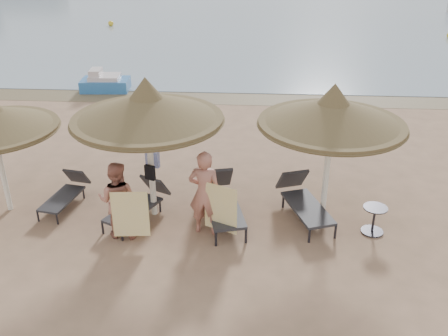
{
  "coord_description": "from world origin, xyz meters",
  "views": [
    {
      "loc": [
        1.81,
        -9.01,
        6.11
      ],
      "look_at": [
        1.15,
        1.2,
        1.05
      ],
      "focal_mm": 40.0,
      "sensor_mm": 36.0,
      "label": 1
    }
  ],
  "objects_px": {
    "lounger_far_left": "(66,192)",
    "lounger_far_right": "(303,199)",
    "side_table": "(374,221)",
    "person_right": "(205,187)",
    "lounger_near_right": "(222,200)",
    "lounger_near_left": "(140,203)",
    "palapa_right": "(333,113)",
    "pedal_boat": "(105,83)",
    "palapa_center": "(147,108)",
    "person_left": "(117,194)"
  },
  "relations": [
    {
      "from": "palapa_right",
      "to": "person_right",
      "type": "xyz_separation_m",
      "value": [
        -2.64,
        -0.85,
        -1.39
      ]
    },
    {
      "from": "lounger_near_right",
      "to": "person_right",
      "type": "bearing_deg",
      "value": -128.81
    },
    {
      "from": "lounger_far_right",
      "to": "person_left",
      "type": "height_order",
      "value": "person_left"
    },
    {
      "from": "lounger_near_left",
      "to": "lounger_near_right",
      "type": "relative_size",
      "value": 0.84
    },
    {
      "from": "lounger_near_right",
      "to": "side_table",
      "type": "bearing_deg",
      "value": -21.37
    },
    {
      "from": "lounger_near_left",
      "to": "side_table",
      "type": "distance_m",
      "value": 5.21
    },
    {
      "from": "lounger_far_right",
      "to": "person_right",
      "type": "distance_m",
      "value": 2.43
    },
    {
      "from": "lounger_near_left",
      "to": "person_right",
      "type": "relative_size",
      "value": 0.84
    },
    {
      "from": "palapa_right",
      "to": "pedal_boat",
      "type": "relative_size",
      "value": 1.64
    },
    {
      "from": "lounger_far_left",
      "to": "person_left",
      "type": "bearing_deg",
      "value": -26.57
    },
    {
      "from": "side_table",
      "to": "person_left",
      "type": "height_order",
      "value": "person_left"
    },
    {
      "from": "lounger_near_right",
      "to": "lounger_far_right",
      "type": "relative_size",
      "value": 1.06
    },
    {
      "from": "person_right",
      "to": "person_left",
      "type": "bearing_deg",
      "value": 14.65
    },
    {
      "from": "lounger_near_left",
      "to": "side_table",
      "type": "height_order",
      "value": "lounger_near_left"
    },
    {
      "from": "lounger_near_right",
      "to": "lounger_far_right",
      "type": "xyz_separation_m",
      "value": [
        1.85,
        0.18,
        -0.03
      ]
    },
    {
      "from": "side_table",
      "to": "person_right",
      "type": "xyz_separation_m",
      "value": [
        -3.65,
        -0.21,
        0.82
      ]
    },
    {
      "from": "lounger_near_right",
      "to": "person_left",
      "type": "height_order",
      "value": "person_left"
    },
    {
      "from": "lounger_far_right",
      "to": "pedal_boat",
      "type": "distance_m",
      "value": 11.59
    },
    {
      "from": "palapa_right",
      "to": "pedal_boat",
      "type": "bearing_deg",
      "value": 130.21
    },
    {
      "from": "palapa_center",
      "to": "lounger_near_right",
      "type": "xyz_separation_m",
      "value": [
        1.58,
        -0.0,
        -2.17
      ]
    },
    {
      "from": "lounger_near_right",
      "to": "pedal_boat",
      "type": "bearing_deg",
      "value": 106.44
    },
    {
      "from": "palapa_center",
      "to": "person_left",
      "type": "xyz_separation_m",
      "value": [
        -0.57,
        -0.9,
        -1.6
      ]
    },
    {
      "from": "palapa_right",
      "to": "pedal_boat",
      "type": "xyz_separation_m",
      "value": [
        -7.67,
        9.07,
        -2.18
      ]
    },
    {
      "from": "lounger_far_right",
      "to": "side_table",
      "type": "distance_m",
      "value": 1.62
    },
    {
      "from": "person_left",
      "to": "person_right",
      "type": "distance_m",
      "value": 1.85
    },
    {
      "from": "palapa_center",
      "to": "pedal_boat",
      "type": "relative_size",
      "value": 1.7
    },
    {
      "from": "palapa_center",
      "to": "lounger_near_right",
      "type": "height_order",
      "value": "palapa_center"
    },
    {
      "from": "lounger_far_left",
      "to": "person_left",
      "type": "distance_m",
      "value": 2.11
    },
    {
      "from": "lounger_near_left",
      "to": "pedal_boat",
      "type": "distance_m",
      "value": 10.02
    },
    {
      "from": "palapa_center",
      "to": "person_right",
      "type": "height_order",
      "value": "palapa_center"
    },
    {
      "from": "lounger_far_left",
      "to": "side_table",
      "type": "height_order",
      "value": "lounger_far_left"
    },
    {
      "from": "palapa_right",
      "to": "side_table",
      "type": "bearing_deg",
      "value": -32.66
    },
    {
      "from": "person_right",
      "to": "pedal_boat",
      "type": "bearing_deg",
      "value": -55.81
    },
    {
      "from": "lounger_near_left",
      "to": "pedal_boat",
      "type": "bearing_deg",
      "value": 136.19
    },
    {
      "from": "pedal_boat",
      "to": "palapa_center",
      "type": "bearing_deg",
      "value": -71.62
    },
    {
      "from": "palapa_right",
      "to": "lounger_far_left",
      "type": "xyz_separation_m",
      "value": [
        -6.06,
        0.12,
        -2.18
      ]
    },
    {
      "from": "lounger_near_left",
      "to": "lounger_far_right",
      "type": "bearing_deg",
      "value": 30.65
    },
    {
      "from": "lounger_far_left",
      "to": "person_right",
      "type": "height_order",
      "value": "person_right"
    },
    {
      "from": "lounger_far_left",
      "to": "lounger_near_left",
      "type": "height_order",
      "value": "lounger_near_left"
    },
    {
      "from": "lounger_far_left",
      "to": "person_right",
      "type": "distance_m",
      "value": 3.65
    },
    {
      "from": "lounger_far_left",
      "to": "side_table",
      "type": "relative_size",
      "value": 2.68
    },
    {
      "from": "person_right",
      "to": "lounger_near_left",
      "type": "bearing_deg",
      "value": -11.47
    },
    {
      "from": "pedal_boat",
      "to": "palapa_right",
      "type": "bearing_deg",
      "value": -53.56
    },
    {
      "from": "lounger_far_left",
      "to": "lounger_far_right",
      "type": "distance_m",
      "value": 5.59
    },
    {
      "from": "lounger_far_right",
      "to": "person_left",
      "type": "bearing_deg",
      "value": 176.07
    },
    {
      "from": "lounger_near_right",
      "to": "palapa_center",
      "type": "bearing_deg",
      "value": 166.32
    },
    {
      "from": "palapa_right",
      "to": "pedal_boat",
      "type": "height_order",
      "value": "palapa_right"
    },
    {
      "from": "palapa_center",
      "to": "lounger_far_left",
      "type": "height_order",
      "value": "palapa_center"
    },
    {
      "from": "lounger_near_right",
      "to": "person_right",
      "type": "relative_size",
      "value": 1.0
    },
    {
      "from": "lounger_near_left",
      "to": "lounger_near_right",
      "type": "height_order",
      "value": "lounger_near_right"
    }
  ]
}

